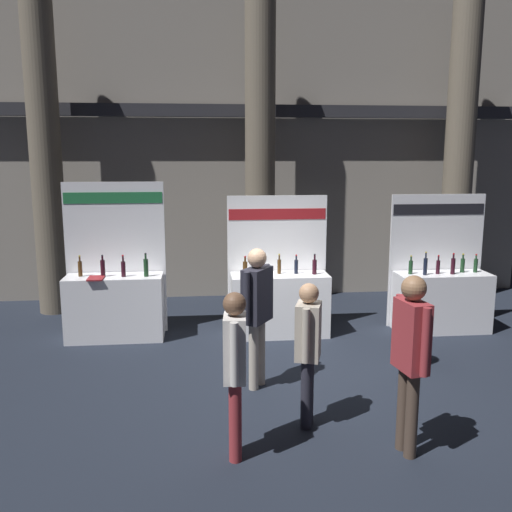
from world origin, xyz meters
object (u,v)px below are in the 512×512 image
visitor_0 (411,349)px  visitor_3 (257,304)px  exhibitor_booth_2 (441,296)px  visitor_1 (308,343)px  exhibitor_booth_0 (115,300)px  trash_bin (411,343)px  exhibitor_booth_1 (279,299)px  visitor_2 (235,363)px

visitor_0 → visitor_3: size_ratio=1.01×
exhibitor_booth_2 → visitor_1: 4.26m
exhibitor_booth_0 → visitor_3: exhibitor_booth_0 is taller
exhibitor_booth_2 → trash_bin: exhibitor_booth_2 is taller
trash_bin → visitor_3: (-2.25, -0.52, 0.78)m
exhibitor_booth_1 → exhibitor_booth_2: (2.75, -0.06, -0.01)m
exhibitor_booth_1 → visitor_3: 2.22m
visitor_0 → visitor_2: bearing=77.5°
trash_bin → visitor_2: visitor_2 is taller
trash_bin → exhibitor_booth_1: bearing=136.8°
visitor_0 → visitor_3: visitor_0 is taller
exhibitor_booth_1 → exhibitor_booth_2: bearing=-1.2°
exhibitor_booth_1 → visitor_0: size_ratio=1.25×
exhibitor_booth_0 → visitor_0: bearing=-49.1°
visitor_0 → visitor_3: 2.20m
exhibitor_booth_0 → trash_bin: 4.64m
exhibitor_booth_1 → visitor_0: (0.73, -3.84, 0.49)m
exhibitor_booth_2 → visitor_3: size_ratio=1.26×
trash_bin → visitor_0: (-0.93, -2.28, 0.77)m
visitor_1 → exhibitor_booth_0: bearing=55.6°
visitor_0 → visitor_1: 1.12m
visitor_1 → exhibitor_booth_2: bearing=-25.2°
exhibitor_booth_1 → exhibitor_booth_2: size_ratio=1.00×
exhibitor_booth_2 → visitor_0: 4.31m
exhibitor_booth_1 → visitor_1: size_ratio=1.42×
exhibitor_booth_1 → trash_bin: 2.30m
visitor_1 → visitor_2: size_ratio=0.96×
visitor_3 → visitor_0: bearing=-109.5°
exhibitor_booth_2 → visitor_2: (-3.72, -3.69, 0.39)m
trash_bin → visitor_3: size_ratio=0.35×
exhibitor_booth_2 → visitor_2: 5.25m
trash_bin → exhibitor_booth_0: bearing=159.2°
exhibitor_booth_0 → visitor_1: size_ratio=1.56×
exhibitor_booth_2 → trash_bin: size_ratio=3.56×
exhibitor_booth_2 → visitor_2: exhibitor_booth_2 is taller
exhibitor_booth_2 → exhibitor_booth_0: bearing=178.5°
visitor_1 → visitor_2: bearing=142.8°
exhibitor_booth_2 → visitor_3: exhibitor_booth_2 is taller
exhibitor_booth_0 → visitor_3: 3.03m
visitor_2 → exhibitor_booth_2: bearing=-40.2°
exhibitor_booth_1 → visitor_2: 3.89m
exhibitor_booth_1 → exhibitor_booth_0: bearing=178.2°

